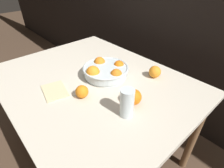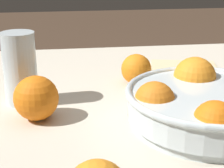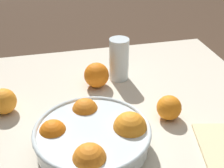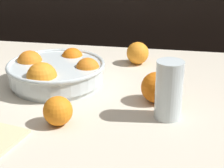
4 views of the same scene
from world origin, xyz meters
name	(u,v)px [view 2 (image 2 of 4)]	position (x,y,z in m)	size (l,w,h in m)	color
dining_table	(199,137)	(0.00, 0.00, 0.66)	(1.24, 0.98, 0.73)	beige
fruit_bowl	(206,104)	(0.03, 0.09, 0.77)	(0.29, 0.29, 0.10)	silver
juice_glass	(20,73)	(0.36, -0.06, 0.80)	(0.07, 0.07, 0.15)	#F4A314
orange_loose_near_bowl	(36,98)	(0.33, 0.02, 0.78)	(0.08, 0.08, 0.08)	orange
orange_loose_front	(136,69)	(0.11, -0.14, 0.77)	(0.07, 0.07, 0.07)	orange
napkin	(184,68)	(-0.04, -0.23, 0.74)	(0.17, 0.12, 0.01)	beige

